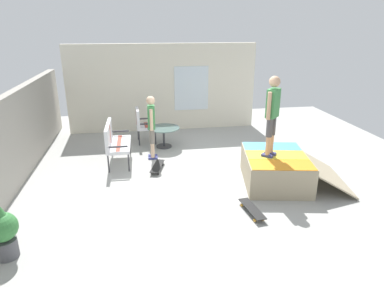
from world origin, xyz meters
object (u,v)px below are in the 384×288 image
(person_skater, at_px, (272,111))
(skateboard_by_bench, at_px, (157,166))
(skateboard_spare, at_px, (252,209))
(patio_bench, at_px, (114,140))
(patio_table, at_px, (164,133))
(person_watching, at_px, (152,123))
(skate_ramp, at_px, (277,169))
(patio_chair_near_house, at_px, (142,122))
(potted_plant, at_px, (3,230))

(person_skater, relative_size, skateboard_by_bench, 2.05)
(person_skater, bearing_deg, skateboard_spare, 147.63)
(patio_bench, height_order, skateboard_by_bench, patio_bench)
(patio_table, xyz_separation_m, person_watching, (-0.79, 0.36, 0.54))
(person_watching, bearing_deg, skate_ramp, -126.05)
(skate_ramp, height_order, patio_chair_near_house, patio_chair_near_house)
(person_watching, xyz_separation_m, person_skater, (-1.91, -2.39, 0.70))
(patio_table, height_order, person_watching, person_watching)
(patio_table, relative_size, skateboard_spare, 1.10)
(person_watching, bearing_deg, skateboard_spare, -151.21)
(skateboard_by_bench, bearing_deg, patio_table, -10.42)
(patio_bench, bearing_deg, skateboard_by_bench, -120.71)
(patio_table, xyz_separation_m, skateboard_by_bench, (-1.57, 0.29, -0.32))
(potted_plant, bearing_deg, person_skater, -69.84)
(skateboard_by_bench, bearing_deg, person_watching, 5.02)
(skateboard_spare, distance_m, potted_plant, 4.10)
(skateboard_spare, xyz_separation_m, potted_plant, (-0.61, 4.04, 0.38))
(skate_ramp, xyz_separation_m, patio_chair_near_house, (3.19, 2.83, 0.28))
(patio_chair_near_house, distance_m, skateboard_by_bench, 2.16)
(patio_table, relative_size, person_skater, 0.53)
(person_skater, bearing_deg, skate_ramp, -87.06)
(person_skater, height_order, skateboard_spare, person_skater)
(skate_ramp, bearing_deg, skateboard_spare, 140.86)
(skate_ramp, bearing_deg, person_skater, 92.94)
(skateboard_by_bench, height_order, potted_plant, potted_plant)
(skateboard_spare, bearing_deg, skateboard_by_bench, 35.31)
(person_watching, bearing_deg, person_skater, -128.57)
(skateboard_by_bench, bearing_deg, skate_ramp, -113.77)
(skateboard_by_bench, height_order, skateboard_spare, same)
(patio_table, xyz_separation_m, potted_plant, (-4.45, 2.72, 0.06))
(person_watching, distance_m, person_skater, 3.14)
(skate_ramp, relative_size, person_skater, 1.44)
(patio_chair_near_house, distance_m, patio_table, 0.79)
(person_skater, distance_m, skateboard_by_bench, 3.02)
(potted_plant, bearing_deg, skateboard_spare, -81.40)
(skate_ramp, height_order, person_skater, person_skater)
(skate_ramp, xyz_separation_m, patio_bench, (1.72, 3.55, 0.29))
(person_watching, bearing_deg, patio_table, -24.27)
(person_watching, relative_size, skateboard_spare, 2.00)
(person_skater, relative_size, potted_plant, 1.84)
(person_skater, bearing_deg, patio_bench, 62.60)
(patio_bench, bearing_deg, person_skater, -117.40)
(patio_chair_near_house, height_order, patio_table, patio_chair_near_house)
(skate_ramp, relative_size, potted_plant, 2.65)
(patio_table, bearing_deg, skateboard_by_bench, 169.58)
(patio_bench, height_order, person_watching, person_watching)
(skate_ramp, bearing_deg, patio_chair_near_house, 41.59)
(skate_ramp, distance_m, person_skater, 1.33)
(patio_bench, relative_size, person_skater, 0.74)
(person_skater, distance_m, skateboard_spare, 2.06)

